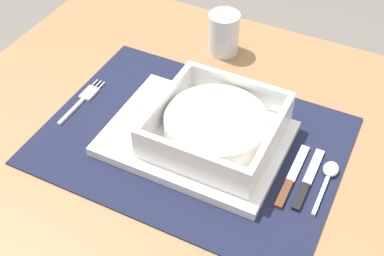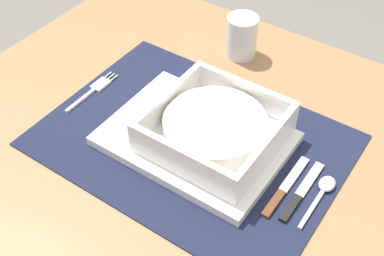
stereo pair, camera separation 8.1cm
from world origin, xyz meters
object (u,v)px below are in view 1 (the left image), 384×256
object	(u,v)px
dining_table	(204,184)
bread_knife	(291,179)
butter_knife	(307,182)
spoon	(329,174)
porridge_bowl	(216,127)
fork	(84,98)
drinking_glass	(224,35)

from	to	relation	value
dining_table	bread_knife	world-z (taller)	bread_knife
bread_knife	butter_knife	bearing A→B (deg)	9.33
spoon	porridge_bowl	bearing A→B (deg)	-175.38
butter_knife	spoon	bearing A→B (deg)	50.45
porridge_bowl	spoon	size ratio (longest dim) A/B	1.75
dining_table	bread_knife	distance (m)	0.19
fork	drinking_glass	world-z (taller)	drinking_glass
fork	drinking_glass	size ratio (longest dim) A/B	1.54
fork	spoon	size ratio (longest dim) A/B	1.17
butter_knife	fork	bearing A→B (deg)	-179.62
bread_knife	dining_table	bearing A→B (deg)	170.12
spoon	bread_knife	size ratio (longest dim) A/B	0.81
bread_knife	porridge_bowl	bearing A→B (deg)	168.99
drinking_glass	butter_knife	bearing A→B (deg)	-45.58
dining_table	spoon	distance (m)	0.24
porridge_bowl	butter_knife	size ratio (longest dim) A/B	1.48
butter_knife	porridge_bowl	bearing A→B (deg)	176.38
dining_table	bread_knife	xyz separation A→B (m)	(0.15, -0.02, 0.12)
fork	bread_knife	bearing A→B (deg)	-3.46
butter_knife	bread_knife	xyz separation A→B (m)	(-0.02, -0.01, 0.00)
fork	bread_knife	distance (m)	0.39
fork	drinking_glass	bearing A→B (deg)	55.92
porridge_bowl	fork	distance (m)	0.26
dining_table	drinking_glass	distance (m)	0.30
spoon	drinking_glass	xyz separation A→B (m)	(-0.28, 0.23, 0.03)
porridge_bowl	fork	world-z (taller)	porridge_bowl
bread_knife	drinking_glass	xyz separation A→B (m)	(-0.23, 0.26, 0.03)
porridge_bowl	drinking_glass	size ratio (longest dim) A/B	2.31
dining_table	porridge_bowl	bearing A→B (deg)	0.93
bread_knife	drinking_glass	world-z (taller)	drinking_glass
butter_knife	bread_knife	bearing A→B (deg)	-166.34
drinking_glass	bread_knife	bearing A→B (deg)	-48.97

